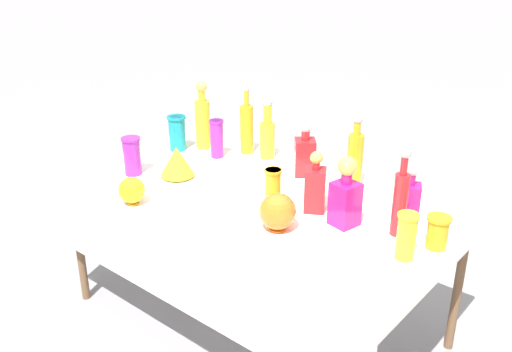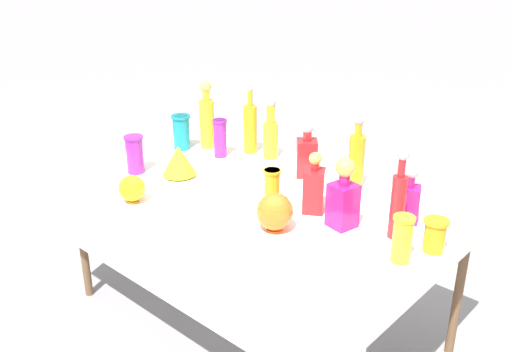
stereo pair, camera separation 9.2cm
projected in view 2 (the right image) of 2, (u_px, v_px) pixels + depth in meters
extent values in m
plane|color=gray|center=(256.00, 320.00, 3.11)|extent=(40.00, 40.00, 0.00)
cube|color=white|center=(256.00, 197.00, 2.81)|extent=(1.98, 1.14, 0.03)
cube|color=white|center=(168.00, 271.00, 2.48)|extent=(1.98, 0.01, 0.34)
cylinder|color=brown|center=(82.00, 239.00, 3.19)|extent=(0.04, 0.04, 0.73)
cylinder|color=brown|center=(205.00, 188.00, 3.83)|extent=(0.04, 0.04, 0.73)
cylinder|color=brown|center=(459.00, 291.00, 2.73)|extent=(0.04, 0.04, 0.73)
cylinder|color=orange|center=(250.00, 130.00, 3.28)|extent=(0.08, 0.08, 0.28)
cylinder|color=orange|center=(250.00, 98.00, 3.20)|extent=(0.03, 0.03, 0.09)
sphere|color=#B2B2B7|center=(250.00, 89.00, 3.18)|extent=(0.03, 0.03, 0.03)
cylinder|color=yellow|center=(270.00, 141.00, 3.22)|extent=(0.08, 0.08, 0.20)
cylinder|color=yellow|center=(271.00, 114.00, 3.15)|extent=(0.05, 0.05, 0.11)
sphere|color=#B2B2B7|center=(271.00, 102.00, 3.13)|extent=(0.05, 0.05, 0.05)
cylinder|color=red|center=(397.00, 207.00, 2.37)|extent=(0.06, 0.06, 0.28)
cylinder|color=red|center=(402.00, 167.00, 2.30)|extent=(0.03, 0.03, 0.08)
sphere|color=#B2B2B7|center=(403.00, 155.00, 2.27)|extent=(0.05, 0.05, 0.05)
cylinder|color=orange|center=(356.00, 162.00, 2.82)|extent=(0.08, 0.08, 0.28)
cylinder|color=orange|center=(359.00, 130.00, 2.76)|extent=(0.03, 0.03, 0.07)
sphere|color=#B2B2B7|center=(359.00, 120.00, 2.74)|extent=(0.05, 0.05, 0.05)
cylinder|color=yellow|center=(207.00, 124.00, 3.36)|extent=(0.09, 0.09, 0.28)
cylinder|color=yellow|center=(206.00, 95.00, 3.29)|extent=(0.04, 0.04, 0.07)
sphere|color=gold|center=(206.00, 86.00, 3.27)|extent=(0.06, 0.06, 0.06)
cube|color=red|center=(307.00, 158.00, 2.99)|extent=(0.15, 0.15, 0.20)
cylinder|color=red|center=(307.00, 136.00, 2.94)|extent=(0.04, 0.04, 0.05)
sphere|color=#B2B2B7|center=(308.00, 128.00, 2.92)|extent=(0.06, 0.06, 0.06)
cube|color=red|center=(314.00, 191.00, 2.60)|extent=(0.13, 0.13, 0.21)
cylinder|color=red|center=(315.00, 166.00, 2.55)|extent=(0.04, 0.04, 0.04)
sphere|color=gold|center=(315.00, 159.00, 2.53)|extent=(0.06, 0.06, 0.06)
cube|color=#C61972|center=(408.00, 204.00, 2.52)|extent=(0.12, 0.12, 0.17)
cylinder|color=#C61972|center=(411.00, 182.00, 2.48)|extent=(0.03, 0.03, 0.05)
sphere|color=#B2B2B7|center=(412.00, 173.00, 2.46)|extent=(0.05, 0.05, 0.05)
cube|color=#C61972|center=(343.00, 205.00, 2.47)|extent=(0.13, 0.13, 0.20)
cylinder|color=#C61972|center=(345.00, 179.00, 2.42)|extent=(0.05, 0.05, 0.05)
sphere|color=gold|center=(345.00, 167.00, 2.40)|extent=(0.08, 0.08, 0.08)
cylinder|color=teal|center=(181.00, 132.00, 3.35)|extent=(0.10, 0.10, 0.21)
cylinder|color=teal|center=(181.00, 116.00, 3.31)|extent=(0.11, 0.11, 0.01)
cylinder|color=purple|center=(135.00, 154.00, 3.02)|extent=(0.09, 0.09, 0.20)
cylinder|color=purple|center=(133.00, 137.00, 2.98)|extent=(0.10, 0.10, 0.01)
cylinder|color=yellow|center=(402.00, 239.00, 2.21)|extent=(0.08, 0.08, 0.19)
cylinder|color=yellow|center=(405.00, 218.00, 2.17)|extent=(0.09, 0.09, 0.01)
cylinder|color=purple|center=(220.00, 138.00, 3.23)|extent=(0.07, 0.07, 0.22)
cylinder|color=purple|center=(220.00, 121.00, 3.19)|extent=(0.08, 0.08, 0.01)
cylinder|color=orange|center=(272.00, 188.00, 2.64)|extent=(0.07, 0.07, 0.19)
cylinder|color=orange|center=(272.00, 171.00, 2.61)|extent=(0.09, 0.09, 0.01)
cylinder|color=orange|center=(435.00, 236.00, 2.29)|extent=(0.09, 0.09, 0.14)
cylinder|color=orange|center=(437.00, 221.00, 2.26)|extent=(0.10, 0.10, 0.01)
cylinder|color=yellow|center=(180.00, 175.00, 3.02)|extent=(0.09, 0.09, 0.01)
cone|color=yellow|center=(179.00, 160.00, 2.98)|extent=(0.18, 0.18, 0.15)
cylinder|color=orange|center=(274.00, 229.00, 2.47)|extent=(0.07, 0.07, 0.01)
sphere|color=orange|center=(275.00, 212.00, 2.44)|extent=(0.16, 0.16, 0.16)
cylinder|color=orange|center=(133.00, 201.00, 2.73)|extent=(0.06, 0.06, 0.01)
sphere|color=orange|center=(132.00, 188.00, 2.70)|extent=(0.13, 0.13, 0.13)
cube|color=white|center=(260.00, 270.00, 2.15)|extent=(0.05, 0.02, 0.04)
cube|color=white|center=(110.00, 192.00, 2.78)|extent=(0.06, 0.03, 0.05)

